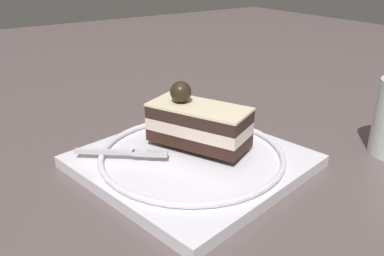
{
  "coord_description": "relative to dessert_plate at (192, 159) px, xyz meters",
  "views": [
    {
      "loc": [
        0.34,
        -0.24,
        0.23
      ],
      "look_at": [
        -0.01,
        0.0,
        0.05
      ],
      "focal_mm": 36.83,
      "sensor_mm": 36.0,
      "label": 1
    }
  ],
  "objects": [
    {
      "name": "fork",
      "position": [
        -0.04,
        -0.07,
        0.01
      ],
      "size": [
        0.08,
        0.09,
        0.0
      ],
      "color": "silver",
      "rests_on": "dessert_plate"
    },
    {
      "name": "ground_plane",
      "position": [
        0.01,
        -0.0,
        -0.01
      ],
      "size": [
        2.4,
        2.4,
        0.0
      ],
      "primitive_type": "plane",
      "color": "#5A4D4C"
    },
    {
      "name": "dessert_plate",
      "position": [
        0.0,
        0.0,
        0.0
      ],
      "size": [
        0.27,
        0.27,
        0.02
      ],
      "color": "white",
      "rests_on": "ground_plane"
    },
    {
      "name": "cake_slice",
      "position": [
        -0.02,
        0.02,
        0.04
      ],
      "size": [
        0.14,
        0.1,
        0.08
      ],
      "color": "#321C16",
      "rests_on": "dessert_plate"
    }
  ]
}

